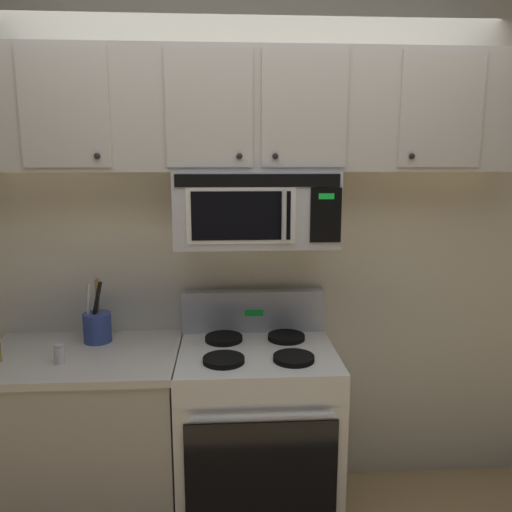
{
  "coord_description": "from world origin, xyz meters",
  "views": [
    {
      "loc": [
        -0.14,
        -1.88,
        1.8
      ],
      "look_at": [
        0.0,
        0.49,
        1.35
      ],
      "focal_mm": 35.35,
      "sensor_mm": 36.0,
      "label": 1
    }
  ],
  "objects_px": {
    "over_range_microwave": "(255,208)",
    "salt_shaker": "(59,354)",
    "stove_range": "(257,431)",
    "utensil_crock_blue": "(97,325)"
  },
  "relations": [
    {
      "from": "salt_shaker",
      "to": "stove_range",
      "type": "bearing_deg",
      "value": 7.02
    },
    {
      "from": "stove_range",
      "to": "over_range_microwave",
      "type": "relative_size",
      "value": 1.47
    },
    {
      "from": "over_range_microwave",
      "to": "salt_shaker",
      "type": "bearing_deg",
      "value": -165.82
    },
    {
      "from": "stove_range",
      "to": "over_range_microwave",
      "type": "distance_m",
      "value": 1.11
    },
    {
      "from": "stove_range",
      "to": "utensil_crock_blue",
      "type": "distance_m",
      "value": 0.96
    },
    {
      "from": "over_range_microwave",
      "to": "utensil_crock_blue",
      "type": "height_order",
      "value": "over_range_microwave"
    },
    {
      "from": "over_range_microwave",
      "to": "salt_shaker",
      "type": "distance_m",
      "value": 1.12
    },
    {
      "from": "over_range_microwave",
      "to": "stove_range",
      "type": "bearing_deg",
      "value": -89.86
    },
    {
      "from": "salt_shaker",
      "to": "over_range_microwave",
      "type": "bearing_deg",
      "value": 14.18
    },
    {
      "from": "over_range_microwave",
      "to": "salt_shaker",
      "type": "height_order",
      "value": "over_range_microwave"
    }
  ]
}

